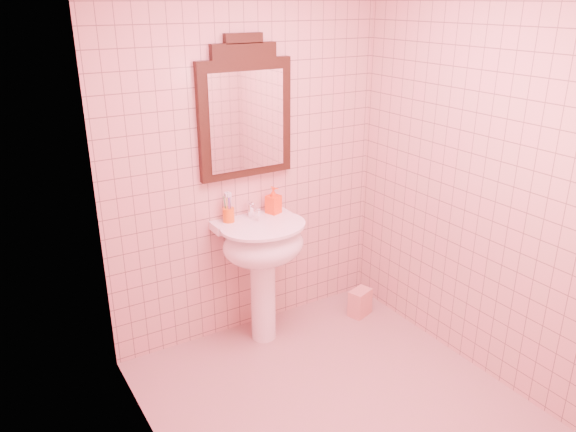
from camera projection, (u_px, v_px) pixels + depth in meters
floor at (340, 407)px, 3.29m from camera, size 2.20×2.20×0.00m
back_wall at (248, 158)px, 3.71m from camera, size 2.00×0.02×2.50m
pedestal_sink at (263, 252)px, 3.73m from camera, size 0.58×0.58×0.86m
faucet at (252, 210)px, 3.75m from camera, size 0.04×0.16×0.11m
mirror at (245, 113)px, 3.57m from camera, size 0.65×0.06×0.90m
toothbrush_cup at (229, 214)px, 3.68m from camera, size 0.08×0.08×0.18m
soap_dispenser at (273, 200)px, 3.82m from camera, size 0.11×0.11×0.19m
towel at (360, 302)px, 4.22m from camera, size 0.19×0.16×0.20m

